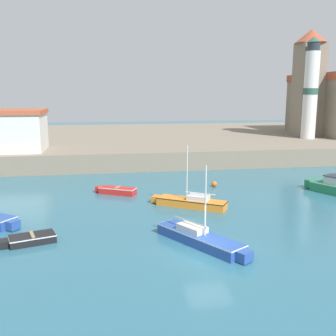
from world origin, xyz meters
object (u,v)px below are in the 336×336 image
(dinghy_red_2, at_px, (117,190))
(mooring_buoy, at_px, (214,184))
(motorboat_green_1, at_px, (335,187))
(harbor_shed_near_wharf, at_px, (13,130))
(lighthouse, at_px, (311,90))
(sailboat_blue_4, at_px, (200,238))
(sailboat_orange_6, at_px, (191,202))
(church, at_px, (334,101))
(dinghy_black_0, at_px, (30,239))

(dinghy_red_2, distance_m, mooring_buoy, 9.43)
(dinghy_red_2, bearing_deg, mooring_buoy, 7.76)
(motorboat_green_1, height_order, mooring_buoy, motorboat_green_1)
(motorboat_green_1, distance_m, harbor_shed_near_wharf, 35.06)
(motorboat_green_1, relative_size, mooring_buoy, 10.03)
(harbor_shed_near_wharf, bearing_deg, lighthouse, 8.30)
(sailboat_blue_4, height_order, sailboat_orange_6, sailboat_orange_6)
(dinghy_red_2, bearing_deg, harbor_shed_near_wharf, 129.84)
(harbor_shed_near_wharf, bearing_deg, church, 13.40)
(sailboat_blue_4, bearing_deg, motorboat_green_1, 33.30)
(sailboat_orange_6, xyz_separation_m, mooring_buoy, (3.69, 6.20, -0.13))
(sailboat_blue_4, distance_m, harbor_shed_near_wharf, 30.95)
(mooring_buoy, bearing_deg, sailboat_blue_4, -109.14)
(sailboat_blue_4, bearing_deg, harbor_shed_near_wharf, 121.11)
(motorboat_green_1, xyz_separation_m, lighthouse, (9.33, 22.35, 8.58))
(dinghy_black_0, height_order, sailboat_orange_6, sailboat_orange_6)
(sailboat_blue_4, height_order, church, church)
(sailboat_orange_6, relative_size, harbor_shed_near_wharf, 0.79)
(mooring_buoy, height_order, lighthouse, lighthouse)
(motorboat_green_1, bearing_deg, sailboat_orange_6, -171.68)
(motorboat_green_1, height_order, harbor_shed_near_wharf, harbor_shed_near_wharf)
(dinghy_black_0, relative_size, dinghy_red_2, 0.93)
(motorboat_green_1, height_order, sailboat_blue_4, sailboat_blue_4)
(dinghy_red_2, bearing_deg, dinghy_black_0, -117.13)
(church, bearing_deg, harbor_shed_near_wharf, -166.60)
(sailboat_orange_6, distance_m, mooring_buoy, 7.22)
(dinghy_black_0, distance_m, motorboat_green_1, 26.09)
(sailboat_orange_6, relative_size, church, 0.33)
(dinghy_red_2, bearing_deg, motorboat_green_1, -8.63)
(dinghy_black_0, height_order, dinghy_red_2, dinghy_red_2)
(lighthouse, relative_size, harbor_shed_near_wharf, 1.97)
(sailboat_blue_4, xyz_separation_m, lighthouse, (24.16, 32.09, 8.76))
(dinghy_red_2, height_order, sailboat_orange_6, sailboat_orange_6)
(harbor_shed_near_wharf, bearing_deg, sailboat_blue_4, -58.89)
(dinghy_red_2, distance_m, harbor_shed_near_wharf, 18.20)
(dinghy_black_0, height_order, harbor_shed_near_wharf, harbor_shed_near_wharf)
(sailboat_orange_6, height_order, lighthouse, lighthouse)
(motorboat_green_1, xyz_separation_m, church, (16.45, 27.74, 6.89))
(motorboat_green_1, distance_m, sailboat_blue_4, 17.74)
(sailboat_blue_4, bearing_deg, dinghy_black_0, 169.49)
(harbor_shed_near_wharf, bearing_deg, sailboat_orange_6, -47.46)
(motorboat_green_1, height_order, dinghy_red_2, motorboat_green_1)
(lighthouse, bearing_deg, dinghy_black_0, -138.53)
(sailboat_blue_4, relative_size, harbor_shed_near_wharf, 0.86)
(sailboat_blue_4, relative_size, mooring_buoy, 11.86)
(sailboat_blue_4, height_order, lighthouse, lighthouse)
(sailboat_orange_6, distance_m, church, 42.92)
(motorboat_green_1, bearing_deg, mooring_buoy, 157.16)
(dinghy_red_2, relative_size, sailboat_orange_6, 0.64)
(church, bearing_deg, dinghy_black_0, -139.24)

